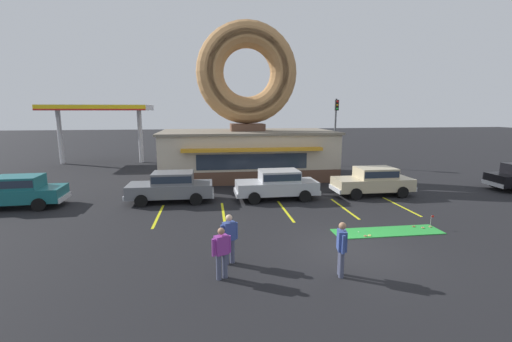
{
  "coord_description": "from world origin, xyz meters",
  "views": [
    {
      "loc": [
        -4.89,
        -10.68,
        4.81
      ],
      "look_at": [
        -2.74,
        5.0,
        2.0
      ],
      "focal_mm": 24.0,
      "sensor_mm": 36.0,
      "label": 1
    }
  ],
  "objects_px": {
    "trash_bin": "(174,179)",
    "car_champagne": "(373,180)",
    "putting_flag_pin": "(432,218)",
    "pedestrian_hooded_kid": "(342,247)",
    "pedestrian_blue_sweater_man": "(222,251)",
    "car_silver": "(277,183)",
    "pedestrian_leather_jacket_man": "(229,237)",
    "car_grey": "(171,186)",
    "golf_ball": "(359,232)",
    "car_teal": "(17,191)",
    "traffic_light_pole": "(336,123)"
  },
  "relations": [
    {
      "from": "pedestrian_leather_jacket_man",
      "to": "traffic_light_pole",
      "type": "xyz_separation_m",
      "value": [
        10.31,
        18.31,
        2.82
      ]
    },
    {
      "from": "putting_flag_pin",
      "to": "pedestrian_blue_sweater_man",
      "type": "height_order",
      "value": "pedestrian_blue_sweater_man"
    },
    {
      "from": "trash_bin",
      "to": "traffic_light_pole",
      "type": "relative_size",
      "value": 0.17
    },
    {
      "from": "car_silver",
      "to": "pedestrian_hooded_kid",
      "type": "bearing_deg",
      "value": -89.41
    },
    {
      "from": "putting_flag_pin",
      "to": "car_silver",
      "type": "xyz_separation_m",
      "value": [
        -5.34,
        5.63,
        0.43
      ]
    },
    {
      "from": "car_silver",
      "to": "car_champagne",
      "type": "bearing_deg",
      "value": 1.1
    },
    {
      "from": "car_teal",
      "to": "pedestrian_blue_sweater_man",
      "type": "bearing_deg",
      "value": -41.74
    },
    {
      "from": "trash_bin",
      "to": "car_champagne",
      "type": "bearing_deg",
      "value": -17.83
    },
    {
      "from": "traffic_light_pole",
      "to": "pedestrian_blue_sweater_man",
      "type": "bearing_deg",
      "value": -118.78
    },
    {
      "from": "car_grey",
      "to": "car_champagne",
      "type": "bearing_deg",
      "value": -0.41
    },
    {
      "from": "car_silver",
      "to": "car_teal",
      "type": "distance_m",
      "value": 13.24
    },
    {
      "from": "pedestrian_blue_sweater_man",
      "to": "pedestrian_hooded_kid",
      "type": "height_order",
      "value": "pedestrian_hooded_kid"
    },
    {
      "from": "car_silver",
      "to": "car_teal",
      "type": "relative_size",
      "value": 0.99
    },
    {
      "from": "pedestrian_blue_sweater_man",
      "to": "car_silver",
      "type": "bearing_deg",
      "value": 68.84
    },
    {
      "from": "putting_flag_pin",
      "to": "pedestrian_hooded_kid",
      "type": "bearing_deg",
      "value": -147.09
    },
    {
      "from": "golf_ball",
      "to": "car_teal",
      "type": "xyz_separation_m",
      "value": [
        -15.38,
        5.82,
        0.82
      ]
    },
    {
      "from": "car_champagne",
      "to": "car_teal",
      "type": "height_order",
      "value": "same"
    },
    {
      "from": "golf_ball",
      "to": "pedestrian_hooded_kid",
      "type": "relative_size",
      "value": 0.03
    },
    {
      "from": "trash_bin",
      "to": "traffic_light_pole",
      "type": "xyz_separation_m",
      "value": [
        13.14,
        6.74,
        3.21
      ]
    },
    {
      "from": "golf_ball",
      "to": "car_champagne",
      "type": "relative_size",
      "value": 0.01
    },
    {
      "from": "car_silver",
      "to": "pedestrian_leather_jacket_man",
      "type": "height_order",
      "value": "pedestrian_leather_jacket_man"
    },
    {
      "from": "putting_flag_pin",
      "to": "pedestrian_hooded_kid",
      "type": "distance_m",
      "value": 6.26
    },
    {
      "from": "trash_bin",
      "to": "car_silver",
      "type": "bearing_deg",
      "value": -32.84
    },
    {
      "from": "car_silver",
      "to": "car_champagne",
      "type": "height_order",
      "value": "same"
    },
    {
      "from": "car_grey",
      "to": "golf_ball",
      "type": "bearing_deg",
      "value": -37.1
    },
    {
      "from": "golf_ball",
      "to": "traffic_light_pole",
      "type": "bearing_deg",
      "value": 72.71
    },
    {
      "from": "pedestrian_blue_sweater_man",
      "to": "trash_bin",
      "type": "height_order",
      "value": "pedestrian_blue_sweater_man"
    },
    {
      "from": "car_grey",
      "to": "car_teal",
      "type": "distance_m",
      "value": 7.55
    },
    {
      "from": "golf_ball",
      "to": "car_teal",
      "type": "distance_m",
      "value": 16.47
    },
    {
      "from": "golf_ball",
      "to": "car_teal",
      "type": "bearing_deg",
      "value": 159.26
    },
    {
      "from": "car_grey",
      "to": "putting_flag_pin",
      "type": "bearing_deg",
      "value": -27.82
    },
    {
      "from": "pedestrian_hooded_kid",
      "to": "pedestrian_leather_jacket_man",
      "type": "height_order",
      "value": "pedestrian_hooded_kid"
    },
    {
      "from": "golf_ball",
      "to": "car_silver",
      "type": "xyz_separation_m",
      "value": [
        -2.14,
        5.74,
        0.82
      ]
    },
    {
      "from": "trash_bin",
      "to": "traffic_light_pole",
      "type": "distance_m",
      "value": 15.11
    },
    {
      "from": "car_teal",
      "to": "traffic_light_pole",
      "type": "height_order",
      "value": "traffic_light_pole"
    },
    {
      "from": "car_grey",
      "to": "car_teal",
      "type": "xyz_separation_m",
      "value": [
        -7.55,
        -0.1,
        0.0
      ]
    },
    {
      "from": "golf_ball",
      "to": "pedestrian_hooded_kid",
      "type": "height_order",
      "value": "pedestrian_hooded_kid"
    },
    {
      "from": "pedestrian_hooded_kid",
      "to": "putting_flag_pin",
      "type": "bearing_deg",
      "value": 32.91
    },
    {
      "from": "putting_flag_pin",
      "to": "car_teal",
      "type": "distance_m",
      "value": 19.44
    },
    {
      "from": "golf_ball",
      "to": "pedestrian_leather_jacket_man",
      "type": "bearing_deg",
      "value": -159.02
    },
    {
      "from": "car_grey",
      "to": "pedestrian_hooded_kid",
      "type": "distance_m",
      "value": 10.88
    },
    {
      "from": "car_silver",
      "to": "car_champagne",
      "type": "distance_m",
      "value": 5.63
    },
    {
      "from": "putting_flag_pin",
      "to": "car_champagne",
      "type": "distance_m",
      "value": 5.76
    },
    {
      "from": "golf_ball",
      "to": "pedestrian_hooded_kid",
      "type": "distance_m",
      "value": 3.97
    },
    {
      "from": "car_grey",
      "to": "pedestrian_blue_sweater_man",
      "type": "bearing_deg",
      "value": -75.41
    },
    {
      "from": "pedestrian_hooded_kid",
      "to": "trash_bin",
      "type": "relative_size",
      "value": 1.69
    },
    {
      "from": "car_champagne",
      "to": "car_grey",
      "type": "bearing_deg",
      "value": 179.59
    },
    {
      "from": "pedestrian_leather_jacket_man",
      "to": "pedestrian_blue_sweater_man",
      "type": "bearing_deg",
      "value": -106.09
    },
    {
      "from": "golf_ball",
      "to": "trash_bin",
      "type": "height_order",
      "value": "trash_bin"
    },
    {
      "from": "putting_flag_pin",
      "to": "car_teal",
      "type": "height_order",
      "value": "car_teal"
    }
  ]
}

